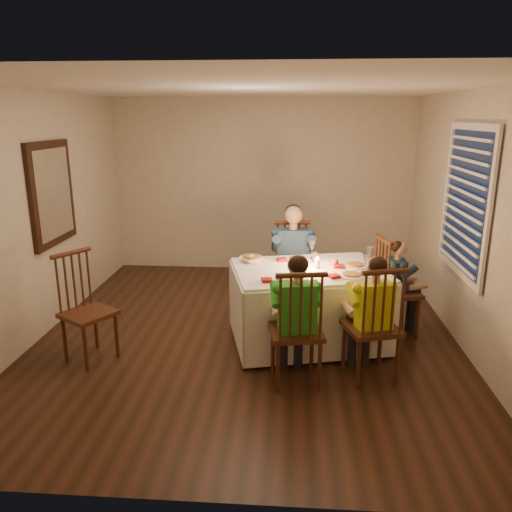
# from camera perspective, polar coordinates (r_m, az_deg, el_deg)

# --- Properties ---
(ground) EXTENTS (5.00, 5.00, 0.00)m
(ground) POSITION_cam_1_polar(r_m,az_deg,el_deg) (5.59, -0.91, -8.95)
(ground) COLOR black
(ground) RESTS_ON ground
(wall_left) EXTENTS (0.02, 5.00, 2.60)m
(wall_left) POSITION_cam_1_polar(r_m,az_deg,el_deg) (5.83, -23.64, 4.18)
(wall_left) COLOR beige
(wall_left) RESTS_ON ground
(wall_right) EXTENTS (0.02, 5.00, 2.60)m
(wall_right) POSITION_cam_1_polar(r_m,az_deg,el_deg) (5.47, 23.27, 3.53)
(wall_right) COLOR beige
(wall_right) RESTS_ON ground
(wall_back) EXTENTS (4.50, 0.02, 2.60)m
(wall_back) POSITION_cam_1_polar(r_m,az_deg,el_deg) (7.65, 0.70, 7.97)
(wall_back) COLOR beige
(wall_back) RESTS_ON ground
(ceiling) EXTENTS (5.00, 5.00, 0.00)m
(ceiling) POSITION_cam_1_polar(r_m,az_deg,el_deg) (5.09, -1.04, 18.71)
(ceiling) COLOR white
(ceiling) RESTS_ON wall_back
(dining_table) EXTENTS (1.77, 1.45, 0.78)m
(dining_table) POSITION_cam_1_polar(r_m,az_deg,el_deg) (5.26, 6.04, -3.87)
(dining_table) COLOR white
(dining_table) RESTS_ON ground
(chair_adult) EXTENTS (0.49, 0.47, 1.10)m
(chair_adult) POSITION_cam_1_polar(r_m,az_deg,el_deg) (6.23, 4.08, -6.32)
(chair_adult) COLOR #3D1E10
(chair_adult) RESTS_ON ground
(chair_near_left) EXTENTS (0.52, 0.50, 1.10)m
(chair_near_left) POSITION_cam_1_polar(r_m,az_deg,el_deg) (4.71, 4.46, -14.06)
(chair_near_left) COLOR #3D1E10
(chair_near_left) RESTS_ON ground
(chair_near_right) EXTENTS (0.56, 0.54, 1.10)m
(chair_near_right) POSITION_cam_1_polar(r_m,az_deg,el_deg) (4.88, 12.70, -13.28)
(chair_near_right) COLOR #3D1E10
(chair_near_right) RESTS_ON ground
(chair_end) EXTENTS (0.52, 0.54, 1.10)m
(chair_end) POSITION_cam_1_polar(r_m,az_deg,el_deg) (5.83, 15.43, -8.48)
(chair_end) COLOR #3D1E10
(chair_end) RESTS_ON ground
(chair_extra) EXTENTS (0.60, 0.60, 1.09)m
(chair_extra) POSITION_cam_1_polar(r_m,az_deg,el_deg) (5.34, -18.15, -11.05)
(chair_extra) COLOR #3D1E10
(chair_extra) RESTS_ON ground
(adult) EXTENTS (0.54, 0.50, 1.33)m
(adult) POSITION_cam_1_polar(r_m,az_deg,el_deg) (6.23, 4.08, -6.32)
(adult) COLOR #31527C
(adult) RESTS_ON ground
(child_green) EXTENTS (0.49, 0.46, 1.20)m
(child_green) POSITION_cam_1_polar(r_m,az_deg,el_deg) (4.71, 4.46, -14.06)
(child_green) COLOR green
(child_green) RESTS_ON ground
(child_yellow) EXTENTS (0.50, 0.48, 1.17)m
(child_yellow) POSITION_cam_1_polar(r_m,az_deg,el_deg) (4.88, 12.70, -13.28)
(child_yellow) COLOR yellow
(child_yellow) RESTS_ON ground
(child_teal) EXTENTS (0.39, 0.41, 1.06)m
(child_teal) POSITION_cam_1_polar(r_m,az_deg,el_deg) (5.83, 15.43, -8.48)
(child_teal) COLOR #18303E
(child_teal) RESTS_ON ground
(setting_adult) EXTENTS (0.31, 0.31, 0.02)m
(setting_adult) POSITION_cam_1_polar(r_m,az_deg,el_deg) (5.48, 4.81, -0.38)
(setting_adult) COLOR white
(setting_adult) RESTS_ON dining_table
(setting_green) EXTENTS (0.31, 0.31, 0.02)m
(setting_green) POSITION_cam_1_polar(r_m,az_deg,el_deg) (4.80, 3.36, -2.71)
(setting_green) COLOR white
(setting_green) RESTS_ON dining_table
(setting_yellow) EXTENTS (0.31, 0.31, 0.02)m
(setting_yellow) POSITION_cam_1_polar(r_m,az_deg,el_deg) (5.00, 10.84, -2.22)
(setting_yellow) COLOR white
(setting_yellow) RESTS_ON dining_table
(setting_teal) EXTENTS (0.31, 0.31, 0.02)m
(setting_teal) POSITION_cam_1_polar(r_m,az_deg,el_deg) (5.32, 11.27, -1.12)
(setting_teal) COLOR white
(setting_teal) RESTS_ON dining_table
(candle_left) EXTENTS (0.06, 0.06, 0.10)m
(candle_left) POSITION_cam_1_polar(r_m,az_deg,el_deg) (5.15, 5.26, -0.97)
(candle_left) COLOR white
(candle_left) RESTS_ON dining_table
(candle_right) EXTENTS (0.06, 0.06, 0.10)m
(candle_right) POSITION_cam_1_polar(r_m,az_deg,el_deg) (5.20, 7.03, -0.88)
(candle_right) COLOR white
(candle_right) RESTS_ON dining_table
(squash) EXTENTS (0.09, 0.09, 0.09)m
(squash) POSITION_cam_1_polar(r_m,az_deg,el_deg) (5.37, -0.64, -0.28)
(squash) COLOR yellow
(squash) RESTS_ON dining_table
(orange_fruit) EXTENTS (0.08, 0.08, 0.08)m
(orange_fruit) POSITION_cam_1_polar(r_m,az_deg,el_deg) (5.31, 8.99, -0.72)
(orange_fruit) COLOR #EF4F14
(orange_fruit) RESTS_ON dining_table
(serving_bowl) EXTENTS (0.33, 0.33, 0.06)m
(serving_bowl) POSITION_cam_1_polar(r_m,az_deg,el_deg) (5.39, -0.51, -0.36)
(serving_bowl) COLOR white
(serving_bowl) RESTS_ON dining_table
(wall_mirror) EXTENTS (0.06, 0.95, 1.15)m
(wall_mirror) POSITION_cam_1_polar(r_m,az_deg,el_deg) (6.05, -22.28, 6.63)
(wall_mirror) COLOR black
(wall_mirror) RESTS_ON wall_left
(window_blinds) EXTENTS (0.07, 1.34, 1.54)m
(window_blinds) POSITION_cam_1_polar(r_m,az_deg,el_deg) (5.52, 22.73, 5.80)
(window_blinds) COLOR #0D1A36
(window_blinds) RESTS_ON wall_right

